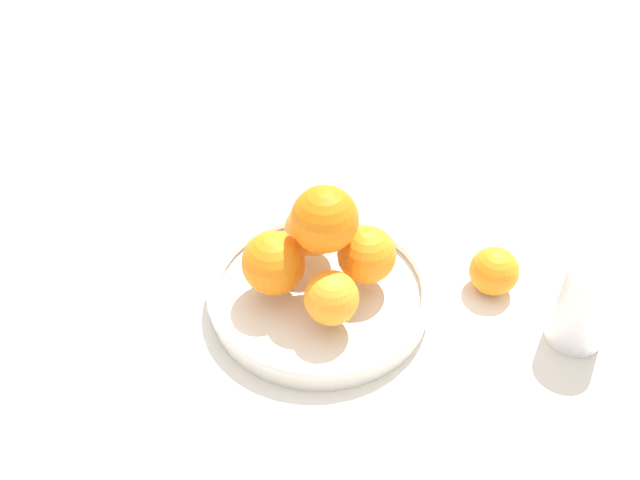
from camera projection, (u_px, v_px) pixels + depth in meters
name	position (u px, v px, depth m)	size (l,w,h in m)	color
ground_plane	(320.00, 301.00, 0.82)	(4.00, 4.00, 0.00)	silver
fruit_bowl	(320.00, 291.00, 0.81)	(0.29, 0.29, 0.04)	silver
orange_pile	(319.00, 246.00, 0.76)	(0.19, 0.19, 0.14)	orange
stray_orange	(494.00, 271.00, 0.81)	(0.06, 0.06, 0.06)	orange
drinking_glass	(584.00, 306.00, 0.74)	(0.07, 0.07, 0.11)	white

